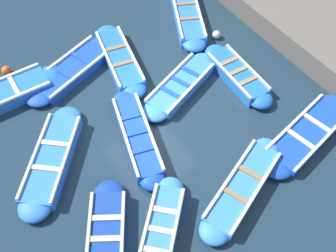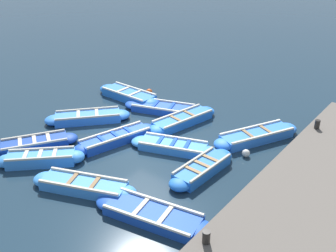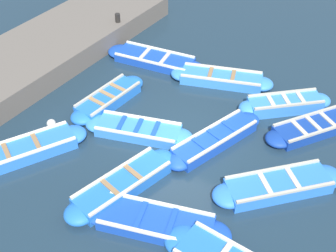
{
  "view_description": "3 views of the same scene",
  "coord_description": "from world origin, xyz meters",
  "px_view_note": "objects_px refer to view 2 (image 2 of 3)",
  "views": [
    {
      "loc": [
        -3.59,
        -6.54,
        9.42
      ],
      "look_at": [
        0.13,
        -0.96,
        0.35
      ],
      "focal_mm": 42.0,
      "sensor_mm": 36.0,
      "label": 1
    },
    {
      "loc": [
        9.37,
        -10.22,
        7.73
      ],
      "look_at": [
        0.66,
        0.93,
        0.54
      ],
      "focal_mm": 42.0,
      "sensor_mm": 36.0,
      "label": 2
    },
    {
      "loc": [
        -5.55,
        8.72,
        9.58
      ],
      "look_at": [
        0.77,
        -0.38,
        0.19
      ],
      "focal_mm": 50.0,
      "sensor_mm": 36.0,
      "label": 3
    }
  ],
  "objects_px": {
    "boat_inner_gap": "(173,146)",
    "buoy_yellow_far": "(149,92)",
    "boat_bow_out": "(257,136)",
    "boat_alongside": "(183,120)",
    "buoy_orange_near": "(246,153)",
    "boat_broadside": "(116,139)",
    "boat_far_corner": "(163,108)",
    "boat_centre": "(153,215)",
    "boat_outer_left": "(41,159)",
    "boat_outer_right": "(88,117)",
    "boat_tucked": "(84,186)",
    "bollard_mid_north": "(317,124)",
    "boat_drifting": "(129,95)",
    "boat_near_quay": "(35,144)",
    "boat_stern_in": "(202,169)",
    "bollard_north": "(206,237)"
  },
  "relations": [
    {
      "from": "boat_centre",
      "to": "boat_stern_in",
      "type": "bearing_deg",
      "value": 94.02
    },
    {
      "from": "boat_outer_right",
      "to": "boat_centre",
      "type": "height_order",
      "value": "boat_outer_right"
    },
    {
      "from": "boat_stern_in",
      "to": "boat_bow_out",
      "type": "bearing_deg",
      "value": 83.16
    },
    {
      "from": "boat_stern_in",
      "to": "boat_outer_left",
      "type": "distance_m",
      "value": 5.84
    },
    {
      "from": "boat_bow_out",
      "to": "boat_centre",
      "type": "xyz_separation_m",
      "value": [
        -0.2,
        -6.29,
        -0.04
      ]
    },
    {
      "from": "boat_bow_out",
      "to": "boat_outer_left",
      "type": "xyz_separation_m",
      "value": [
        -5.37,
        -6.45,
        0.02
      ]
    },
    {
      "from": "boat_inner_gap",
      "to": "buoy_yellow_far",
      "type": "relative_size",
      "value": 10.95
    },
    {
      "from": "boat_centre",
      "to": "boat_outer_left",
      "type": "xyz_separation_m",
      "value": [
        -5.17,
        -0.16,
        0.05
      ]
    },
    {
      "from": "boat_outer_left",
      "to": "buoy_yellow_far",
      "type": "bearing_deg",
      "value": 99.05
    },
    {
      "from": "boat_outer_right",
      "to": "bollard_mid_north",
      "type": "bearing_deg",
      "value": 24.26
    },
    {
      "from": "boat_drifting",
      "to": "boat_near_quay",
      "type": "bearing_deg",
      "value": -85.63
    },
    {
      "from": "boat_bow_out",
      "to": "boat_near_quay",
      "type": "height_order",
      "value": "boat_bow_out"
    },
    {
      "from": "bollard_north",
      "to": "bollard_mid_north",
      "type": "xyz_separation_m",
      "value": [
        0.0,
        7.78,
        0.0
      ]
    },
    {
      "from": "boat_alongside",
      "to": "buoy_orange_near",
      "type": "xyz_separation_m",
      "value": [
        3.5,
        -0.77,
        -0.04
      ]
    },
    {
      "from": "boat_drifting",
      "to": "boat_tucked",
      "type": "bearing_deg",
      "value": -57.87
    },
    {
      "from": "boat_drifting",
      "to": "bollard_mid_north",
      "type": "bearing_deg",
      "value": 6.0
    },
    {
      "from": "boat_alongside",
      "to": "boat_near_quay",
      "type": "height_order",
      "value": "boat_alongside"
    },
    {
      "from": "boat_broadside",
      "to": "boat_far_corner",
      "type": "relative_size",
      "value": 0.93
    },
    {
      "from": "boat_bow_out",
      "to": "buoy_yellow_far",
      "type": "bearing_deg",
      "value": 171.34
    },
    {
      "from": "buoy_orange_near",
      "to": "boat_tucked",
      "type": "bearing_deg",
      "value": -121.52
    },
    {
      "from": "boat_broadside",
      "to": "boat_far_corner",
      "type": "height_order",
      "value": "boat_broadside"
    },
    {
      "from": "boat_centre",
      "to": "boat_outer_left",
      "type": "height_order",
      "value": "boat_outer_left"
    },
    {
      "from": "buoy_orange_near",
      "to": "boat_near_quay",
      "type": "bearing_deg",
      "value": -146.86
    },
    {
      "from": "boat_broadside",
      "to": "buoy_yellow_far",
      "type": "distance_m",
      "value": 5.15
    },
    {
      "from": "boat_centre",
      "to": "buoy_yellow_far",
      "type": "distance_m",
      "value": 9.68
    },
    {
      "from": "bollard_north",
      "to": "boat_far_corner",
      "type": "bearing_deg",
      "value": 134.94
    },
    {
      "from": "boat_drifting",
      "to": "boat_outer_left",
      "type": "xyz_separation_m",
      "value": [
        1.64,
        -6.41,
        0.01
      ]
    },
    {
      "from": "boat_alongside",
      "to": "buoy_orange_near",
      "type": "distance_m",
      "value": 3.58
    },
    {
      "from": "boat_far_corner",
      "to": "boat_near_quay",
      "type": "bearing_deg",
      "value": -107.96
    },
    {
      "from": "boat_outer_left",
      "to": "boat_far_corner",
      "type": "bearing_deg",
      "value": 83.97
    },
    {
      "from": "boat_outer_right",
      "to": "boat_broadside",
      "type": "relative_size",
      "value": 0.92
    },
    {
      "from": "boat_alongside",
      "to": "bollard_north",
      "type": "bearing_deg",
      "value": -49.97
    },
    {
      "from": "boat_outer_left",
      "to": "buoy_orange_near",
      "type": "xyz_separation_m",
      "value": [
        5.65,
        5.04,
        -0.06
      ]
    },
    {
      "from": "boat_tucked",
      "to": "boat_near_quay",
      "type": "xyz_separation_m",
      "value": [
        -3.67,
        0.71,
        -0.01
      ]
    },
    {
      "from": "boat_bow_out",
      "to": "bollard_mid_north",
      "type": "bearing_deg",
      "value": 24.4
    },
    {
      "from": "boat_broadside",
      "to": "boat_bow_out",
      "type": "bearing_deg",
      "value": 40.05
    },
    {
      "from": "boat_centre",
      "to": "buoy_yellow_far",
      "type": "relative_size",
      "value": 12.39
    },
    {
      "from": "boat_near_quay",
      "to": "boat_bow_out",
      "type": "bearing_deg",
      "value": 41.83
    },
    {
      "from": "boat_drifting",
      "to": "buoy_yellow_far",
      "type": "xyz_separation_m",
      "value": [
        0.45,
        1.04,
        -0.04
      ]
    },
    {
      "from": "boat_outer_right",
      "to": "boat_tucked",
      "type": "distance_m",
      "value": 5.22
    },
    {
      "from": "bollard_north",
      "to": "buoy_orange_near",
      "type": "bearing_deg",
      "value": 107.61
    },
    {
      "from": "bollard_north",
      "to": "buoy_orange_near",
      "type": "xyz_separation_m",
      "value": [
        -1.73,
        5.46,
        -0.83
      ]
    },
    {
      "from": "boat_drifting",
      "to": "boat_bow_out",
      "type": "xyz_separation_m",
      "value": [
        7.01,
        0.04,
        -0.01
      ]
    },
    {
      "from": "boat_stern_in",
      "to": "boat_centre",
      "type": "height_order",
      "value": "boat_stern_in"
    },
    {
      "from": "boat_centre",
      "to": "boat_outer_left",
      "type": "relative_size",
      "value": 1.46
    },
    {
      "from": "boat_drifting",
      "to": "buoy_yellow_far",
      "type": "distance_m",
      "value": 1.13
    },
    {
      "from": "boat_bow_out",
      "to": "boat_inner_gap",
      "type": "height_order",
      "value": "boat_bow_out"
    },
    {
      "from": "boat_alongside",
      "to": "buoy_orange_near",
      "type": "height_order",
      "value": "boat_alongside"
    },
    {
      "from": "boat_near_quay",
      "to": "buoy_yellow_far",
      "type": "bearing_deg",
      "value": 89.95
    },
    {
      "from": "boat_drifting",
      "to": "boat_far_corner",
      "type": "bearing_deg",
      "value": -2.66
    }
  ]
}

